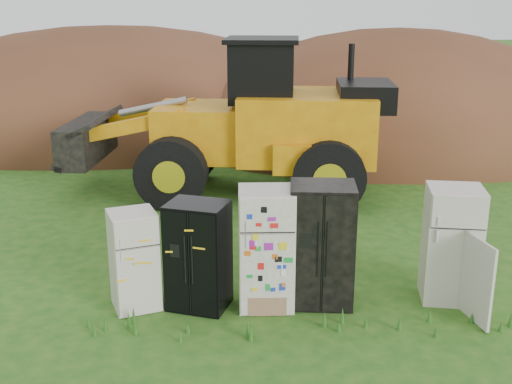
% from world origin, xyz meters
% --- Properties ---
extents(ground, '(120.00, 120.00, 0.00)m').
position_xyz_m(ground, '(0.00, 0.00, 0.00)').
color(ground, '#205516').
rests_on(ground, ground).
extents(fridge_leftmost, '(0.85, 0.84, 1.54)m').
position_xyz_m(fridge_leftmost, '(-2.53, 0.02, 0.77)').
color(fridge_leftmost, silver).
rests_on(fridge_leftmost, ground).
extents(fridge_black_side, '(1.06, 0.95, 1.68)m').
position_xyz_m(fridge_black_side, '(-1.55, -0.03, 0.84)').
color(fridge_black_side, black).
rests_on(fridge_black_side, ground).
extents(fridge_sticker, '(0.85, 0.79, 1.87)m').
position_xyz_m(fridge_sticker, '(-0.52, -0.03, 0.93)').
color(fridge_sticker, silver).
rests_on(fridge_sticker, ground).
extents(fridge_dark_mid, '(1.06, 0.90, 1.92)m').
position_xyz_m(fridge_dark_mid, '(0.33, 0.02, 0.96)').
color(fridge_dark_mid, black).
rests_on(fridge_dark_mid, ground).
extents(fridge_open_door, '(0.95, 0.90, 1.83)m').
position_xyz_m(fridge_open_door, '(2.38, 0.04, 0.91)').
color(fridge_open_door, silver).
rests_on(fridge_open_door, ground).
extents(wheel_loader, '(7.96, 3.98, 3.70)m').
position_xyz_m(wheel_loader, '(-1.14, 5.90, 1.85)').
color(wheel_loader, orange).
rests_on(wheel_loader, ground).
extents(dirt_mound_right, '(13.54, 9.93, 7.30)m').
position_xyz_m(dirt_mound_right, '(4.43, 11.23, 0.00)').
color(dirt_mound_right, '#4D2B18').
rests_on(dirt_mound_right, ground).
extents(dirt_mound_left, '(17.42, 13.07, 7.20)m').
position_xyz_m(dirt_mound_left, '(-5.12, 14.66, 0.00)').
color(dirt_mound_left, '#4D2B18').
rests_on(dirt_mound_left, ground).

